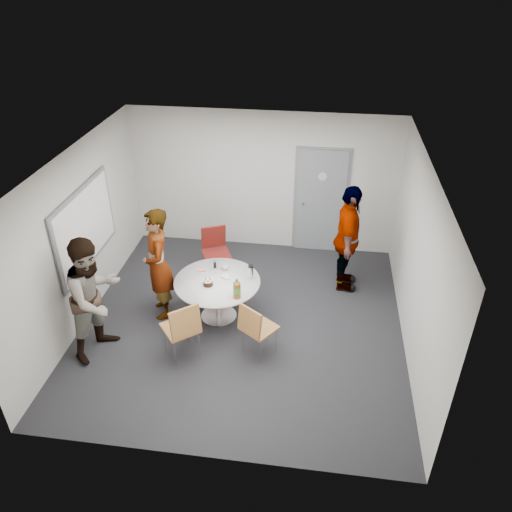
# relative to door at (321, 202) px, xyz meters

# --- Properties ---
(floor) EXTENTS (5.00, 5.00, 0.00)m
(floor) POSITION_rel_door_xyz_m (-1.10, -2.48, -1.03)
(floor) COLOR black
(floor) RESTS_ON ground
(ceiling) EXTENTS (5.00, 5.00, 0.00)m
(ceiling) POSITION_rel_door_xyz_m (-1.10, -2.48, 1.67)
(ceiling) COLOR silver
(ceiling) RESTS_ON wall_back
(wall_back) EXTENTS (5.00, 0.00, 5.00)m
(wall_back) POSITION_rel_door_xyz_m (-1.10, 0.02, 0.32)
(wall_back) COLOR beige
(wall_back) RESTS_ON floor
(wall_left) EXTENTS (0.00, 5.00, 5.00)m
(wall_left) POSITION_rel_door_xyz_m (-3.60, -2.48, 0.32)
(wall_left) COLOR beige
(wall_left) RESTS_ON floor
(wall_right) EXTENTS (0.00, 5.00, 5.00)m
(wall_right) POSITION_rel_door_xyz_m (1.40, -2.48, 0.32)
(wall_right) COLOR beige
(wall_right) RESTS_ON floor
(wall_front) EXTENTS (5.00, 0.00, 5.00)m
(wall_front) POSITION_rel_door_xyz_m (-1.10, -4.98, 0.32)
(wall_front) COLOR beige
(wall_front) RESTS_ON floor
(door) EXTENTS (1.02, 0.17, 2.12)m
(door) POSITION_rel_door_xyz_m (0.00, 0.00, 0.00)
(door) COLOR slate
(door) RESTS_ON wall_back
(whiteboard) EXTENTS (0.04, 1.90, 1.25)m
(whiteboard) POSITION_rel_door_xyz_m (-3.56, -2.28, 0.42)
(whiteboard) COLOR slate
(whiteboard) RESTS_ON wall_left
(table) EXTENTS (1.34, 1.34, 1.04)m
(table) POSITION_rel_door_xyz_m (-1.48, -2.39, -0.41)
(table) COLOR silver
(table) RESTS_ON floor
(chair_near_left) EXTENTS (0.67, 0.68, 0.98)m
(chair_near_left) POSITION_rel_door_xyz_m (-1.79, -3.39, -0.43)
(chair_near_left) COLOR brown
(chair_near_left) RESTS_ON floor
(chair_near_right) EXTENTS (0.61, 0.62, 0.90)m
(chair_near_right) POSITION_rel_door_xyz_m (-0.80, -3.19, -0.48)
(chair_near_right) COLOR brown
(chair_near_right) RESTS_ON floor
(chair_far) EXTENTS (0.61, 0.64, 0.96)m
(chair_far) POSITION_rel_door_xyz_m (-1.79, -1.20, -0.44)
(chair_far) COLOR maroon
(chair_far) RESTS_ON floor
(person_main) EXTENTS (0.67, 0.80, 1.86)m
(person_main) POSITION_rel_door_xyz_m (-2.43, -2.39, -0.10)
(person_main) COLOR #A5C6EA
(person_main) RESTS_ON floor
(person_left) EXTENTS (1.01, 1.12, 1.88)m
(person_left) POSITION_rel_door_xyz_m (-3.05, -3.35, -0.09)
(person_left) COLOR white
(person_left) RESTS_ON floor
(person_right) EXTENTS (0.48, 1.12, 1.91)m
(person_right) POSITION_rel_door_xyz_m (0.49, -1.24, -0.07)
(person_right) COLOR black
(person_right) RESTS_ON floor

